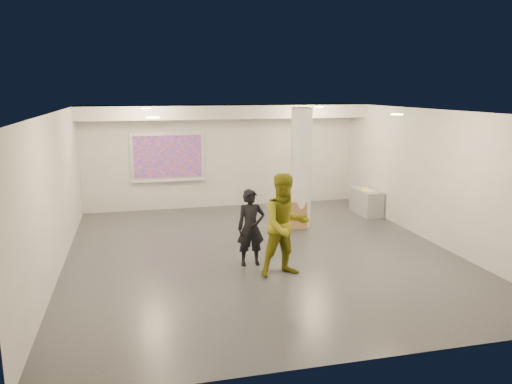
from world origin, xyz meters
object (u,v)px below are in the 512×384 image
object	(u,v)px
woman	(251,228)
man	(285,225)
column	(301,168)
projection_screen	(168,157)
credenza	(366,202)

from	to	relation	value
woman	man	world-z (taller)	man
column	man	distance (m)	3.47
man	column	bearing A→B (deg)	60.25
column	projection_screen	bearing A→B (deg)	139.44
projection_screen	man	size ratio (longest dim) A/B	1.09
column	projection_screen	distance (m)	4.08
column	man	size ratio (longest dim) A/B	1.55
woman	credenza	bearing A→B (deg)	38.93
column	woman	distance (m)	3.17
credenza	woman	world-z (taller)	woman
credenza	man	bearing A→B (deg)	-132.60
column	projection_screen	size ratio (longest dim) A/B	1.43
woman	man	distance (m)	0.87
credenza	man	xyz separation A→B (m)	(-3.59, -3.95, 0.62)
credenza	projection_screen	bearing A→B (deg)	160.52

